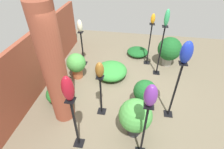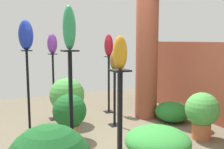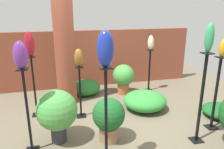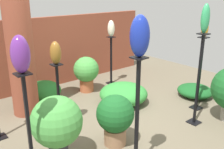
# 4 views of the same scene
# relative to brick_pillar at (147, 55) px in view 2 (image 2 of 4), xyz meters

# --- Properties ---
(ground_plane) EXTENTS (8.00, 8.00, 0.00)m
(ground_plane) POSITION_rel_brick_pillar_xyz_m (0.94, -1.30, -1.33)
(ground_plane) COLOR #6B604C
(brick_wall_back) EXTENTS (5.60, 0.12, 1.61)m
(brick_wall_back) POSITION_rel_brick_pillar_xyz_m (0.94, 1.00, -0.52)
(brick_wall_back) COLOR brown
(brick_wall_back) RESTS_ON ground
(brick_pillar) EXTENTS (0.46, 0.46, 2.66)m
(brick_pillar) POSITION_rel_brick_pillar_xyz_m (0.00, 0.00, 0.00)
(brick_pillar) COLOR brown
(brick_pillar) RESTS_ON ground
(pedestal_jade) EXTENTS (0.20, 0.20, 1.55)m
(pedestal_jade) POSITION_rel_brick_pillar_xyz_m (2.06, -2.24, -0.61)
(pedestal_jade) COLOR black
(pedestal_jade) RESTS_ON ground
(pedestal_bronze) EXTENTS (0.20, 0.20, 1.09)m
(pedestal_bronze) POSITION_rel_brick_pillar_xyz_m (0.23, -0.86, -0.83)
(pedestal_bronze) COLOR black
(pedestal_bronze) RESTS_ON ground
(pedestal_cobalt) EXTENTS (0.20, 0.20, 1.50)m
(pedestal_cobalt) POSITION_rel_brick_pillar_xyz_m (0.41, -2.47, -0.64)
(pedestal_cobalt) COLOR black
(pedestal_cobalt) RESTS_ON ground
(pedestal_amber) EXTENTS (0.20, 0.20, 1.39)m
(pedestal_amber) POSITION_rel_brick_pillar_xyz_m (2.60, -1.94, -0.69)
(pedestal_amber) COLOR black
(pedestal_amber) RESTS_ON ground
(pedestal_ruby) EXTENTS (0.20, 0.20, 1.29)m
(pedestal_ruby) POSITION_rel_brick_pillar_xyz_m (-0.69, -0.57, -0.74)
(pedestal_ruby) COLOR black
(pedestal_ruby) RESTS_ON ground
(pedestal_violet) EXTENTS (0.20, 0.20, 1.38)m
(pedestal_violet) POSITION_rel_brick_pillar_xyz_m (-0.68, -1.83, -0.70)
(pedestal_violet) COLOR black
(pedestal_violet) RESTS_ON ground
(art_vase_jade) EXTENTS (0.14, 0.13, 0.45)m
(art_vase_jade) POSITION_rel_brick_pillar_xyz_m (2.06, -2.24, 0.45)
(art_vase_jade) COLOR #2D9356
(art_vase_jade) RESTS_ON pedestal_jade
(art_vase_bronze) EXTENTS (0.17, 0.18, 0.36)m
(art_vase_bronze) POSITION_rel_brick_pillar_xyz_m (0.23, -0.86, -0.06)
(art_vase_bronze) COLOR brown
(art_vase_bronze) RESTS_ON pedestal_bronze
(art_vase_cobalt) EXTENTS (0.22, 0.23, 0.47)m
(art_vase_cobalt) POSITION_rel_brick_pillar_xyz_m (0.41, -2.47, 0.40)
(art_vase_cobalt) COLOR #192D9E
(art_vase_cobalt) RESTS_ON pedestal_cobalt
(art_vase_amber) EXTENTS (0.12, 0.13, 0.30)m
(art_vase_amber) POSITION_rel_brick_pillar_xyz_m (2.60, -1.94, 0.21)
(art_vase_amber) COLOR orange
(art_vase_amber) RESTS_ON pedestal_amber
(art_vase_ruby) EXTENTS (0.19, 0.20, 0.49)m
(art_vase_ruby) POSITION_rel_brick_pillar_xyz_m (-0.69, -0.57, 0.20)
(art_vase_ruby) COLOR maroon
(art_vase_ruby) RESTS_ON pedestal_ruby
(art_vase_violet) EXTENTS (0.20, 0.20, 0.40)m
(art_vase_violet) POSITION_rel_brick_pillar_xyz_m (-0.68, -1.83, 0.25)
(art_vase_violet) COLOR #6B2D8C
(art_vase_violet) RESTS_ON pedestal_violet
(potted_plant_front_left) EXTENTS (0.56, 0.56, 0.79)m
(potted_plant_front_left) POSITION_rel_brick_pillar_xyz_m (1.48, 0.16, -0.87)
(potted_plant_front_left) COLOR #B25B38
(potted_plant_front_left) RESTS_ON ground
(potted_plant_front_right) EXTENTS (0.56, 0.56, 0.78)m
(potted_plant_front_right) POSITION_rel_brick_pillar_xyz_m (0.59, -1.85, -0.88)
(potted_plant_front_right) COLOR #936B4C
(potted_plant_front_right) RESTS_ON ground
(potted_plant_back_center) EXTENTS (0.68, 0.68, 0.93)m
(potted_plant_back_center) POSITION_rel_brick_pillar_xyz_m (-0.25, -1.66, -0.77)
(potted_plant_back_center) COLOR #2D2D33
(potted_plant_back_center) RESTS_ON ground
(foliage_bed_east) EXTENTS (0.74, 0.69, 0.40)m
(foliage_bed_east) POSITION_rel_brick_pillar_xyz_m (0.50, 0.32, -1.13)
(foliage_bed_east) COLOR #236B28
(foliage_bed_east) RESTS_ON ground
(foliage_bed_west) EXTENTS (0.97, 0.95, 0.40)m
(foliage_bed_west) POSITION_rel_brick_pillar_xyz_m (1.67, -0.85, -1.13)
(foliage_bed_west) COLOR #338C38
(foliage_bed_west) RESTS_ON ground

